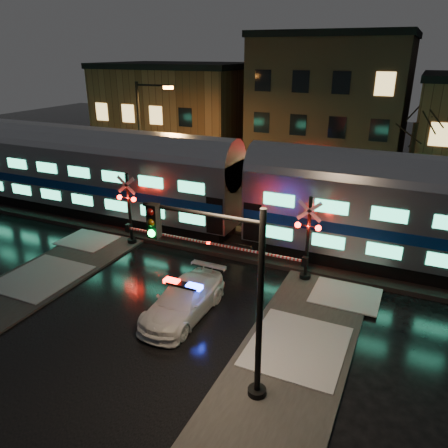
{
  "coord_description": "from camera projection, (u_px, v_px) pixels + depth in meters",
  "views": [
    {
      "loc": [
        9.66,
        -16.55,
        10.51
      ],
      "look_at": [
        0.92,
        2.5,
        2.2
      ],
      "focal_mm": 35.0,
      "sensor_mm": 36.0,
      "label": 1
    }
  ],
  "objects": [
    {
      "name": "train",
      "position": [
        244.0,
        189.0,
        24.18
      ],
      "size": [
        51.0,
        3.12,
        5.92
      ],
      "color": "black",
      "rests_on": "ballast"
    },
    {
      "name": "streetlight",
      "position": [
        144.0,
        136.0,
        30.57
      ],
      "size": [
        2.88,
        0.3,
        8.63
      ],
      "color": "black",
      "rests_on": "ground"
    },
    {
      "name": "crossing_signal_left",
      "position": [
        134.0,
        217.0,
        24.67
      ],
      "size": [
        6.02,
        0.67,
        4.26
      ],
      "color": "black",
      "rests_on": "ground"
    },
    {
      "name": "crossing_signal_right",
      "position": [
        300.0,
        246.0,
        20.95
      ],
      "size": [
        6.09,
        0.67,
        4.31
      ],
      "color": "black",
      "rests_on": "ground"
    },
    {
      "name": "police_car",
      "position": [
        184.0,
        300.0,
        18.4
      ],
      "size": [
        2.09,
        4.99,
        1.6
      ],
      "rotation": [
        0.0,
        0.0,
        -0.01
      ],
      "color": "silver",
      "rests_on": "ground"
    },
    {
      "name": "sidewalk_right",
      "position": [
        272.0,
        401.0,
        13.99
      ],
      "size": [
        4.0,
        20.0,
        0.12
      ],
      "primitive_type": "cube",
      "color": "#2D2D2D",
      "rests_on": "ground"
    },
    {
      "name": "ballast",
      "position": [
        227.0,
        240.0,
        25.78
      ],
      "size": [
        90.0,
        4.2,
        0.24
      ],
      "primitive_type": "cube",
      "color": "black",
      "rests_on": "ground"
    },
    {
      "name": "building_mid",
      "position": [
        332.0,
        110.0,
        37.71
      ],
      "size": [
        12.0,
        11.0,
        11.5
      ],
      "primitive_type": "cube",
      "color": "brown",
      "rests_on": "ground"
    },
    {
      "name": "traffic_light",
      "position": [
        228.0,
        298.0,
        13.34
      ],
      "size": [
        4.22,
        0.73,
        6.53
      ],
      "rotation": [
        0.0,
        0.0,
        -0.18
      ],
      "color": "black",
      "rests_on": "ground"
    },
    {
      "name": "building_left",
      "position": [
        179.0,
        116.0,
        43.56
      ],
      "size": [
        14.0,
        10.0,
        9.0
      ],
      "primitive_type": "cube",
      "color": "brown",
      "rests_on": "ground"
    },
    {
      "name": "ground",
      "position": [
        186.0,
        279.0,
        21.6
      ],
      "size": [
        120.0,
        120.0,
        0.0
      ],
      "primitive_type": "plane",
      "color": "black",
      "rests_on": "ground"
    }
  ]
}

